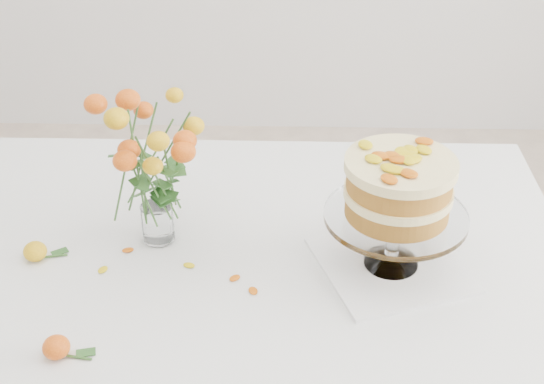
{
  "coord_description": "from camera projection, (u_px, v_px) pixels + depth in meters",
  "views": [
    {
      "loc": [
        0.09,
        -1.37,
        1.75
      ],
      "look_at": [
        0.05,
        -0.05,
        0.91
      ],
      "focal_mm": 50.0,
      "sensor_mm": 36.0,
      "label": 1
    }
  ],
  "objects": [
    {
      "name": "stray_petal_c",
      "position": [
        253.0,
        291.0,
        1.54
      ],
      "size": [
        0.03,
        0.02,
        0.0
      ],
      "primitive_type": "ellipsoid",
      "color": "yellow",
      "rests_on": "table"
    },
    {
      "name": "table",
      "position": [
        249.0,
        268.0,
        1.73
      ],
      "size": [
        1.43,
        0.93,
        0.76
      ],
      "color": "tan",
      "rests_on": "ground"
    },
    {
      "name": "stray_petal_d",
      "position": [
        128.0,
        250.0,
        1.65
      ],
      "size": [
        0.03,
        0.02,
        0.0
      ],
      "primitive_type": "ellipsoid",
      "color": "yellow",
      "rests_on": "table"
    },
    {
      "name": "napkin",
      "position": [
        390.0,
        265.0,
        1.6
      ],
      "size": [
        0.36,
        0.36,
        0.01
      ],
      "primitive_type": "cube",
      "rotation": [
        0.0,
        0.0,
        0.35
      ],
      "color": "white",
      "rests_on": "table"
    },
    {
      "name": "cake_stand",
      "position": [
        398.0,
        193.0,
        1.51
      ],
      "size": [
        0.29,
        0.29,
        0.26
      ],
      "rotation": [
        0.0,
        0.0,
        -0.42
      ],
      "color": "white",
      "rests_on": "napkin"
    },
    {
      "name": "loose_rose_far",
      "position": [
        57.0,
        347.0,
        1.37
      ],
      "size": [
        0.09,
        0.05,
        0.04
      ],
      "rotation": [
        0.0,
        0.0,
        -0.17
      ],
      "color": "#C03E09",
      "rests_on": "table"
    },
    {
      "name": "stray_petal_a",
      "position": [
        189.0,
        265.0,
        1.61
      ],
      "size": [
        0.03,
        0.02,
        0.0
      ],
      "primitive_type": "ellipsoid",
      "color": "yellow",
      "rests_on": "table"
    },
    {
      "name": "stray_petal_e",
      "position": [
        103.0,
        270.0,
        1.59
      ],
      "size": [
        0.03,
        0.02,
        0.0
      ],
      "primitive_type": "ellipsoid",
      "color": "yellow",
      "rests_on": "table"
    },
    {
      "name": "rose_vase",
      "position": [
        151.0,
        158.0,
        1.58
      ],
      "size": [
        0.31,
        0.31,
        0.36
      ],
      "rotation": [
        0.0,
        0.0,
        -0.42
      ],
      "color": "white",
      "rests_on": "table"
    },
    {
      "name": "stray_petal_b",
      "position": [
        235.0,
        278.0,
        1.57
      ],
      "size": [
        0.03,
        0.02,
        0.0
      ],
      "primitive_type": "ellipsoid",
      "color": "yellow",
      "rests_on": "table"
    },
    {
      "name": "loose_rose_near",
      "position": [
        35.0,
        251.0,
        1.62
      ],
      "size": [
        0.09,
        0.05,
        0.04
      ],
      "rotation": [
        0.0,
        0.0,
        0.2
      ],
      "color": "yellow",
      "rests_on": "table"
    }
  ]
}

